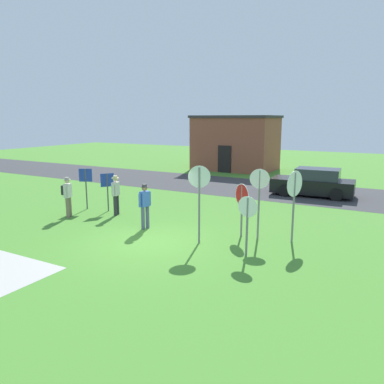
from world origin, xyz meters
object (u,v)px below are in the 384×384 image
object	(u,v)px
stop_sign_far_back	(247,216)
person_holding_notes	(67,194)
info_panel_leftmost	(86,181)
info_panel_middle	(107,185)
parked_car_on_street	(314,183)
person_in_dark_shirt	(145,204)
stop_sign_tallest	(242,201)
stop_sign_low_front	(294,193)
person_near_signs	(116,193)
stop_sign_rear_right	(259,192)
stop_sign_center_cluster	(199,191)

from	to	relation	value
stop_sign_far_back	person_holding_notes	world-z (taller)	stop_sign_far_back
info_panel_leftmost	info_panel_middle	world-z (taller)	info_panel_leftmost
parked_car_on_street	person_in_dark_shirt	world-z (taller)	person_in_dark_shirt
parked_car_on_street	stop_sign_tallest	xyz separation A→B (m)	(-0.75, -8.72, 0.62)
stop_sign_low_front	stop_sign_far_back	bearing A→B (deg)	-114.10
stop_sign_tallest	person_in_dark_shirt	xyz separation A→B (m)	(-3.58, -0.89, -0.32)
stop_sign_far_back	person_near_signs	xyz separation A→B (m)	(-6.79, 1.94, -0.27)
parked_car_on_street	stop_sign_rear_right	world-z (taller)	stop_sign_rear_right
person_in_dark_shirt	info_panel_leftmost	world-z (taller)	info_panel_leftmost
person_near_signs	person_in_dark_shirt	world-z (taller)	same
person_holding_notes	info_panel_leftmost	world-z (taller)	info_panel_leftmost
stop_sign_tallest	person_in_dark_shirt	distance (m)	3.70
parked_car_on_street	info_panel_leftmost	size ratio (longest dim) A/B	2.31
stop_sign_low_front	info_panel_leftmost	world-z (taller)	stop_sign_low_front
info_panel_leftmost	person_holding_notes	bearing A→B (deg)	-75.14
stop_sign_center_cluster	info_panel_leftmost	distance (m)	7.11
stop_sign_tallest	stop_sign_center_cluster	bearing A→B (deg)	-125.03
stop_sign_center_cluster	stop_sign_tallest	size ratio (longest dim) A/B	1.38
stop_sign_rear_right	info_panel_leftmost	world-z (taller)	stop_sign_rear_right
person_near_signs	info_panel_middle	distance (m)	0.91
info_panel_middle	stop_sign_tallest	bearing A→B (deg)	-4.80
parked_car_on_street	person_holding_notes	size ratio (longest dim) A/B	2.53
stop_sign_far_back	info_panel_middle	size ratio (longest dim) A/B	1.08
info_panel_leftmost	stop_sign_center_cluster	bearing A→B (deg)	-14.45
person_holding_notes	person_in_dark_shirt	distance (m)	3.88
parked_car_on_street	stop_sign_far_back	xyz separation A→B (m)	(0.13, -10.47, 0.57)
person_near_signs	person_holding_notes	bearing A→B (deg)	-139.64
parked_car_on_street	stop_sign_center_cluster	distance (m)	10.31
stop_sign_tallest	person_holding_notes	world-z (taller)	stop_sign_tallest
stop_sign_far_back	info_panel_middle	distance (m)	7.93
parked_car_on_street	person_near_signs	bearing A→B (deg)	-128.00
person_holding_notes	info_panel_leftmost	xyz separation A→B (m)	(-0.40, 1.50, 0.30)
stop_sign_rear_right	parked_car_on_street	bearing A→B (deg)	89.07
stop_sign_tallest	info_panel_middle	size ratio (longest dim) A/B	1.11
stop_sign_rear_right	person_in_dark_shirt	xyz separation A→B (m)	(-4.18, -0.94, -0.68)
stop_sign_rear_right	stop_sign_center_cluster	size ratio (longest dim) A/B	0.93
stop_sign_center_cluster	stop_sign_tallest	xyz separation A→B (m)	(0.97, 1.39, -0.50)
parked_car_on_street	stop_sign_low_front	bearing A→B (deg)	-83.19
stop_sign_rear_right	person_holding_notes	xyz separation A→B (m)	(-8.06, -1.17, -0.66)
stop_sign_far_back	stop_sign_center_cluster	world-z (taller)	stop_sign_center_cluster
stop_sign_far_back	person_holding_notes	size ratio (longest dim) A/B	1.08
stop_sign_low_front	person_in_dark_shirt	xyz separation A→B (m)	(-5.34, -1.12, -0.73)
stop_sign_low_front	person_in_dark_shirt	bearing A→B (deg)	-168.14
person_near_signs	stop_sign_center_cluster	bearing A→B (deg)	-17.72
stop_sign_rear_right	info_panel_leftmost	size ratio (longest dim) A/B	1.30
parked_car_on_street	stop_sign_tallest	size ratio (longest dim) A/B	2.28
parked_car_on_street	person_near_signs	xyz separation A→B (m)	(-6.66, -8.53, 0.30)
stop_sign_rear_right	info_panel_middle	xyz separation A→B (m)	(-7.32, 0.51, -0.47)
stop_sign_low_front	person_near_signs	world-z (taller)	stop_sign_low_front
person_near_signs	stop_sign_far_back	bearing A→B (deg)	-15.98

